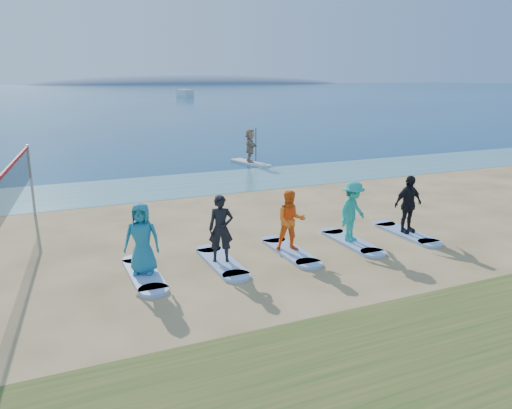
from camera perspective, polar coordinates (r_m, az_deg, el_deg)
name	(u,v)px	position (r m, az deg, el deg)	size (l,w,h in m)	color
ground	(275,264)	(13.12, 2.16, -6.81)	(600.00, 600.00, 0.00)	tan
shallow_water	(171,186)	(22.64, -9.65, 2.13)	(600.00, 600.00, 0.00)	teal
ocean	(47,92)	(171.11, -22.74, 11.75)	(600.00, 600.00, 0.00)	navy
island_ridge	(201,84)	(326.81, -6.35, 13.51)	(220.00, 56.00, 18.00)	slate
volleyball_net	(9,190)	(14.44, -26.38, 1.54)	(1.08, 9.04, 2.50)	gray
paddleboard	(250,163)	(27.99, -0.67, 4.78)	(0.70, 3.00, 0.12)	silver
paddleboarder	(250,146)	(27.84, -0.68, 6.76)	(1.70, 0.54, 1.83)	tan
boat_offshore_b	(185,97)	(122.91, -8.12, 12.07)	(2.19, 5.30, 1.77)	silver
surfboard_0	(144,274)	(12.65, -12.68, -7.78)	(0.70, 2.20, 0.09)	#90AEDF
student_0	(142,239)	(12.34, -12.91, -3.81)	(0.86, 0.56, 1.75)	teal
surfboard_1	(222,262)	(13.15, -3.96, -6.58)	(0.70, 2.20, 0.09)	#90AEDF
student_1	(221,229)	(12.85, -4.03, -2.76)	(0.64, 0.42, 1.75)	black
surfboard_2	(290,251)	(13.92, 3.92, -5.36)	(0.70, 2.20, 0.09)	#90AEDF
student_2	(291,221)	(13.65, 3.98, -1.86)	(0.82, 0.64, 1.68)	orange
surfboard_3	(351,242)	(14.94, 10.82, -4.21)	(0.70, 2.20, 0.09)	#90AEDF
student_3	(353,211)	(14.67, 10.99, -0.78)	(1.14, 0.65, 1.76)	teal
surfboard_4	(406,233)	(16.14, 16.75, -3.16)	(0.70, 2.20, 0.09)	#90AEDF
student_4	(408,204)	(15.89, 16.99, 0.04)	(1.04, 0.43, 1.77)	black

